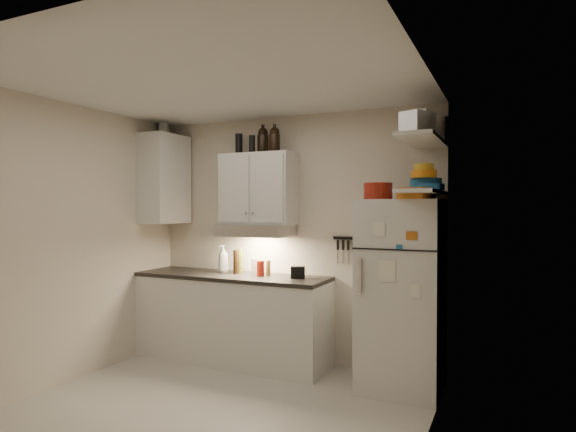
% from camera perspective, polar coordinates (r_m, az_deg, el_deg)
% --- Properties ---
extents(floor, '(3.20, 3.00, 0.02)m').
position_cam_1_polar(floor, '(4.14, -9.11, -22.30)').
color(floor, beige).
rests_on(floor, ground).
extents(ceiling, '(3.20, 3.00, 0.02)m').
position_cam_1_polar(ceiling, '(3.93, -9.22, 15.45)').
color(ceiling, silver).
rests_on(ceiling, ground).
extents(back_wall, '(3.20, 0.02, 2.60)m').
position_cam_1_polar(back_wall, '(5.14, 0.35, -2.66)').
color(back_wall, beige).
rests_on(back_wall, ground).
extents(left_wall, '(0.02, 3.00, 2.60)m').
position_cam_1_polar(left_wall, '(4.91, -24.94, -2.93)').
color(left_wall, beige).
rests_on(left_wall, ground).
extents(right_wall, '(0.02, 3.00, 2.60)m').
position_cam_1_polar(right_wall, '(3.21, 15.46, -4.92)').
color(right_wall, beige).
rests_on(right_wall, ground).
extents(base_cabinet, '(2.10, 0.60, 0.88)m').
position_cam_1_polar(base_cabinet, '(5.25, -6.69, -12.08)').
color(base_cabinet, silver).
rests_on(base_cabinet, floor).
extents(countertop, '(2.10, 0.62, 0.04)m').
position_cam_1_polar(countertop, '(5.16, -6.70, -7.11)').
color(countertop, black).
rests_on(countertop, base_cabinet).
extents(upper_cabinet, '(0.80, 0.33, 0.75)m').
position_cam_1_polar(upper_cabinet, '(5.11, -3.54, 3.21)').
color(upper_cabinet, silver).
rests_on(upper_cabinet, back_wall).
extents(side_cabinet, '(0.33, 0.55, 1.00)m').
position_cam_1_polar(side_cabinet, '(5.64, -14.42, 4.25)').
color(side_cabinet, silver).
rests_on(side_cabinet, left_wall).
extents(range_hood, '(0.76, 0.46, 0.12)m').
position_cam_1_polar(range_hood, '(5.05, -3.88, -1.70)').
color(range_hood, silver).
rests_on(range_hood, back_wall).
extents(fridge, '(0.70, 0.68, 1.70)m').
position_cam_1_polar(fridge, '(4.47, 13.32, -9.06)').
color(fridge, silver).
rests_on(fridge, floor).
extents(shelf_hi, '(0.30, 0.95, 0.03)m').
position_cam_1_polar(shelf_hi, '(4.27, 15.68, 8.66)').
color(shelf_hi, silver).
rests_on(shelf_hi, right_wall).
extents(shelf_lo, '(0.30, 0.95, 0.03)m').
position_cam_1_polar(shelf_lo, '(4.23, 15.65, 2.75)').
color(shelf_lo, silver).
rests_on(shelf_lo, right_wall).
extents(knife_strip, '(0.42, 0.02, 0.03)m').
position_cam_1_polar(knife_strip, '(4.86, 7.75, -2.64)').
color(knife_strip, black).
rests_on(knife_strip, back_wall).
extents(dutch_oven, '(0.25, 0.25, 0.15)m').
position_cam_1_polar(dutch_oven, '(4.34, 10.62, 2.90)').
color(dutch_oven, maroon).
rests_on(dutch_oven, fridge).
extents(book_stack, '(0.28, 0.32, 0.09)m').
position_cam_1_polar(book_stack, '(4.13, 14.94, 2.61)').
color(book_stack, '#B15C16').
rests_on(book_stack, fridge).
extents(spice_jar, '(0.06, 0.06, 0.10)m').
position_cam_1_polar(spice_jar, '(4.32, 14.60, 2.56)').
color(spice_jar, silver).
rests_on(spice_jar, fridge).
extents(stock_pot, '(0.35, 0.35, 0.22)m').
position_cam_1_polar(stock_pot, '(4.63, 16.63, 9.64)').
color(stock_pot, silver).
rests_on(stock_pot, shelf_hi).
extents(tin_a, '(0.27, 0.25, 0.22)m').
position_cam_1_polar(tin_a, '(4.27, 15.23, 10.38)').
color(tin_a, '#AAAAAD').
rests_on(tin_a, shelf_hi).
extents(tin_b, '(0.23, 0.23, 0.17)m').
position_cam_1_polar(tin_b, '(4.01, 14.74, 10.63)').
color(tin_b, '#AAAAAD').
rests_on(tin_b, shelf_hi).
extents(bowl_teal, '(0.27, 0.27, 0.11)m').
position_cam_1_polar(bowl_teal, '(4.42, 16.02, 3.58)').
color(bowl_teal, '#195B8D').
rests_on(bowl_teal, shelf_lo).
extents(bowl_orange, '(0.22, 0.22, 0.07)m').
position_cam_1_polar(bowl_orange, '(4.33, 15.80, 4.79)').
color(bowl_orange, orange).
rests_on(bowl_orange, bowl_teal).
extents(bowl_yellow, '(0.17, 0.17, 0.05)m').
position_cam_1_polar(bowl_yellow, '(4.34, 15.81, 5.59)').
color(bowl_yellow, gold).
rests_on(bowl_yellow, bowl_orange).
extents(plates, '(0.26, 0.26, 0.05)m').
position_cam_1_polar(plates, '(4.22, 16.65, 3.31)').
color(plates, '#195B8D').
rests_on(plates, shelf_lo).
extents(growler_a, '(0.15, 0.15, 0.28)m').
position_cam_1_polar(growler_a, '(5.18, -2.99, 8.93)').
color(growler_a, black).
rests_on(growler_a, upper_cabinet).
extents(growler_b, '(0.13, 0.13, 0.26)m').
position_cam_1_polar(growler_b, '(5.03, -1.60, 9.06)').
color(growler_b, black).
rests_on(growler_b, upper_cabinet).
extents(thermos_a, '(0.08, 0.08, 0.19)m').
position_cam_1_polar(thermos_a, '(5.14, -4.29, 8.46)').
color(thermos_a, black).
rests_on(thermos_a, upper_cabinet).
extents(thermos_b, '(0.08, 0.08, 0.23)m').
position_cam_1_polar(thermos_b, '(5.31, -5.84, 8.43)').
color(thermos_b, black).
rests_on(thermos_b, upper_cabinet).
extents(side_jar, '(0.14, 0.14, 0.15)m').
position_cam_1_polar(side_jar, '(5.79, -14.56, 9.87)').
color(side_jar, silver).
rests_on(side_jar, side_cabinet).
extents(soap_bottle, '(0.17, 0.17, 0.33)m').
position_cam_1_polar(soap_bottle, '(5.31, -7.69, -4.86)').
color(soap_bottle, silver).
rests_on(soap_bottle, countertop).
extents(pepper_mill, '(0.05, 0.05, 0.16)m').
position_cam_1_polar(pepper_mill, '(5.05, -2.37, -6.15)').
color(pepper_mill, brown).
rests_on(pepper_mill, countertop).
extents(oil_bottle, '(0.07, 0.07, 0.26)m').
position_cam_1_polar(oil_bottle, '(5.22, -5.71, -5.33)').
color(oil_bottle, '#535B16').
rests_on(oil_bottle, countertop).
extents(vinegar_bottle, '(0.07, 0.07, 0.26)m').
position_cam_1_polar(vinegar_bottle, '(5.18, -6.23, -5.43)').
color(vinegar_bottle, black).
rests_on(vinegar_bottle, countertop).
extents(clear_bottle, '(0.07, 0.07, 0.18)m').
position_cam_1_polar(clear_bottle, '(5.09, -4.03, -6.00)').
color(clear_bottle, silver).
rests_on(clear_bottle, countertop).
extents(red_jar, '(0.10, 0.10, 0.16)m').
position_cam_1_polar(red_jar, '(5.00, -3.27, -6.22)').
color(red_jar, maroon).
rests_on(red_jar, countertop).
extents(caddy, '(0.17, 0.14, 0.12)m').
position_cam_1_polar(caddy, '(4.85, 1.18, -6.69)').
color(caddy, black).
rests_on(caddy, countertop).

